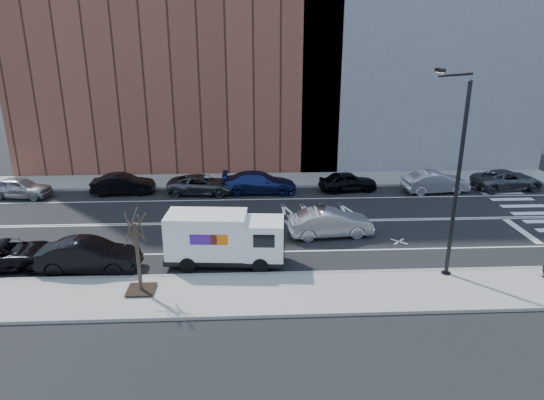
{
  "coord_description": "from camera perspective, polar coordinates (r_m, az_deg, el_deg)",
  "views": [
    {
      "loc": [
        -2.16,
        -27.46,
        10.77
      ],
      "look_at": [
        -0.85,
        0.04,
        1.4
      ],
      "focal_mm": 32.0,
      "sensor_mm": 36.0,
      "label": 1
    }
  ],
  "objects": [
    {
      "name": "near_parked_rear_b",
      "position": [
        26.99,
        -28.82,
        -5.63
      ],
      "size": [
        5.06,
        2.66,
        1.36
      ],
      "primitive_type": "imported",
      "rotation": [
        0.0,
        0.0,
        1.66
      ],
      "color": "black",
      "rests_on": "ground"
    },
    {
      "name": "curb_far",
      "position": [
        36.15,
        0.82,
        1.6
      ],
      "size": [
        44.0,
        0.25,
        0.17
      ],
      "primitive_type": "cube",
      "color": "gray",
      "rests_on": "ground"
    },
    {
      "name": "far_parked_d",
      "position": [
        34.81,
        -1.49,
        2.08
      ],
      "size": [
        5.3,
        2.25,
        1.53
      ],
      "primitive_type": "imported",
      "rotation": [
        0.0,
        0.0,
        1.55
      ],
      "color": "navy",
      "rests_on": "ground"
    },
    {
      "name": "fedex_van",
      "position": [
        23.82,
        -5.66,
        -4.49
      ],
      "size": [
        5.93,
        2.42,
        2.65
      ],
      "rotation": [
        0.0,
        0.0,
        -0.08
      ],
      "color": "black",
      "rests_on": "ground"
    },
    {
      "name": "far_parked_c",
      "position": [
        34.99,
        -8.25,
        1.82
      ],
      "size": [
        4.99,
        2.64,
        1.34
      ],
      "primitive_type": "imported",
      "rotation": [
        0.0,
        0.0,
        1.48
      ],
      "color": "#434549",
      "rests_on": "ground"
    },
    {
      "name": "far_parked_a",
      "position": [
        38.06,
        -27.57,
        1.31
      ],
      "size": [
        4.45,
        2.24,
        1.45
      ],
      "primitive_type": "imported",
      "rotation": [
        0.0,
        0.0,
        1.44
      ],
      "color": "#9C9DA1",
      "rests_on": "ground"
    },
    {
      "name": "far_parked_g",
      "position": [
        39.68,
        25.96,
        2.16
      ],
      "size": [
        5.26,
        2.82,
        1.4
      ],
      "primitive_type": "imported",
      "rotation": [
        0.0,
        0.0,
        1.67
      ],
      "color": "#4C4D53",
      "rests_on": "ground"
    },
    {
      "name": "streetlight",
      "position": [
        23.21,
        20.66,
        3.38
      ],
      "size": [
        0.44,
        4.02,
        9.34
      ],
      "color": "black",
      "rests_on": "ground"
    },
    {
      "name": "far_parked_b",
      "position": [
        36.13,
        -17.11,
        1.8
      ],
      "size": [
        4.47,
        1.78,
        1.44
      ],
      "primitive_type": "imported",
      "rotation": [
        0.0,
        0.0,
        1.63
      ],
      "color": "black",
      "rests_on": "ground"
    },
    {
      "name": "bldg_concrete",
      "position": [
        45.39,
        16.57,
        20.89
      ],
      "size": [
        20.0,
        10.0,
        26.0
      ],
      "primitive_type": "cube",
      "color": "slate",
      "rests_on": "ground"
    },
    {
      "name": "far_parked_f",
      "position": [
        36.81,
        18.68,
        2.02
      ],
      "size": [
        4.82,
        2.11,
        1.54
      ],
      "primitive_type": "imported",
      "rotation": [
        0.0,
        0.0,
        1.68
      ],
      "color": "#AFAFB4",
      "rests_on": "ground"
    },
    {
      "name": "ground",
      "position": [
        29.58,
        1.65,
        -2.57
      ],
      "size": [
        120.0,
        120.0,
        0.0
      ],
      "primitive_type": "plane",
      "color": "black",
      "rests_on": "ground"
    },
    {
      "name": "sidewalk_far",
      "position": [
        37.87,
        0.66,
        2.39
      ],
      "size": [
        44.0,
        3.6,
        0.15
      ],
      "primitive_type": "cube",
      "color": "gray",
      "rests_on": "ground"
    },
    {
      "name": "road_markings",
      "position": [
        29.58,
        1.65,
        -2.56
      ],
      "size": [
        40.0,
        8.6,
        0.01
      ],
      "primitive_type": null,
      "color": "white",
      "rests_on": "ground"
    },
    {
      "name": "sidewalk_near",
      "position": [
        21.62,
        3.44,
        -10.89
      ],
      "size": [
        44.0,
        3.6,
        0.15
      ],
      "primitive_type": "cube",
      "color": "gray",
      "rests_on": "ground"
    },
    {
      "name": "driving_sedan",
      "position": [
        27.46,
        6.86,
        -2.67
      ],
      "size": [
        4.9,
        2.16,
        1.56
      ],
      "primitive_type": "imported",
      "rotation": [
        0.0,
        0.0,
        1.68
      ],
      "color": "#B8B8BD",
      "rests_on": "ground"
    },
    {
      "name": "bldg_brick",
      "position": [
        43.46,
        -11.04,
        18.77
      ],
      "size": [
        26.0,
        10.0,
        22.0
      ],
      "primitive_type": "cube",
      "color": "brown",
      "rests_on": "ground"
    },
    {
      "name": "near_parked_rear_a",
      "position": [
        24.89,
        -20.71,
        -6.16
      ],
      "size": [
        4.85,
        1.91,
        1.57
      ],
      "primitive_type": "imported",
      "rotation": [
        0.0,
        0.0,
        1.52
      ],
      "color": "black",
      "rests_on": "ground"
    },
    {
      "name": "street_tree",
      "position": [
        21.76,
        -15.42,
        -7.29
      ],
      "size": [
        1.2,
        1.2,
        3.75
      ],
      "color": "black",
      "rests_on": "ground"
    },
    {
      "name": "crosswalk",
      "position": [
        34.64,
        29.09,
        -1.78
      ],
      "size": [
        3.0,
        14.0,
        0.01
      ],
      "primitive_type": null,
      "color": "white",
      "rests_on": "ground"
    },
    {
      "name": "far_parked_e",
      "position": [
        35.65,
        8.92,
        2.17
      ],
      "size": [
        4.34,
        2.15,
        1.42
      ],
      "primitive_type": "imported",
      "rotation": [
        0.0,
        0.0,
        1.69
      ],
      "color": "black",
      "rests_on": "ground"
    },
    {
      "name": "curb_near",
      "position": [
        23.18,
        2.97,
        -8.67
      ],
      "size": [
        44.0,
        0.25,
        0.17
      ],
      "primitive_type": "cube",
      "color": "gray",
      "rests_on": "ground"
    }
  ]
}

